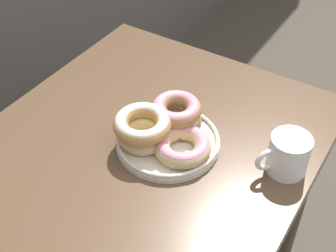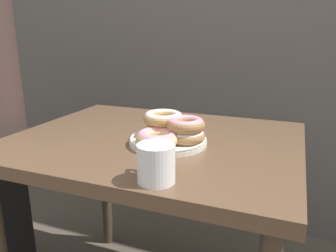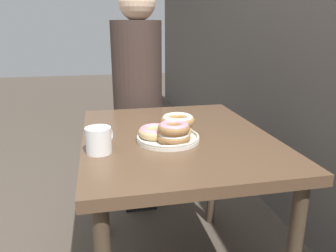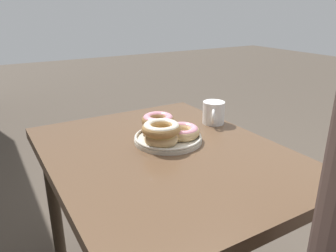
% 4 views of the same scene
% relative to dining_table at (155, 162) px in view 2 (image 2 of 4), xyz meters
% --- Properties ---
extents(dining_table, '(0.95, 0.76, 0.73)m').
position_rel_dining_table_xyz_m(dining_table, '(0.00, 0.00, 0.00)').
color(dining_table, brown).
rests_on(dining_table, ground_plane).
extents(donut_plate, '(0.27, 0.27, 0.09)m').
position_rel_dining_table_xyz_m(donut_plate, '(0.07, -0.04, 0.13)').
color(donut_plate, silver).
rests_on(donut_plate, dining_table).
extents(coffee_mug, '(0.11, 0.10, 0.09)m').
position_rel_dining_table_xyz_m(coffee_mug, '(0.14, -0.31, 0.14)').
color(coffee_mug, white).
rests_on(coffee_mug, dining_table).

